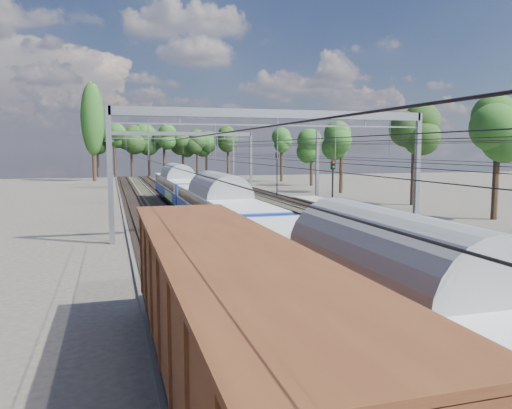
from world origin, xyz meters
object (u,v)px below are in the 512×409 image
object	(u,v)px
signal_near	(333,187)
signal_far	(277,170)
emu_train	(220,203)
worker	(193,176)
freight_boxcar	(223,312)

from	to	relation	value
signal_near	signal_far	xyz separation A→B (m)	(3.78, 24.31, 0.28)
emu_train	worker	bearing A→B (deg)	82.49
worker	signal_far	size ratio (longest dim) A/B	0.31
signal_far	emu_train	bearing A→B (deg)	-122.45
emu_train	worker	xyz separation A→B (m)	(8.63, 65.47, -1.76)
freight_boxcar	signal_near	size ratio (longest dim) A/B	2.85
freight_boxcar	signal_far	xyz separation A→B (m)	(17.41, 47.60, 1.27)
emu_train	freight_boxcar	size ratio (longest dim) A/B	4.26
worker	signal_near	bearing A→B (deg)	171.96
worker	emu_train	bearing A→B (deg)	164.00
signal_near	signal_far	distance (m)	24.61
signal_far	freight_boxcar	bearing A→B (deg)	-116.46
freight_boxcar	emu_train	bearing A→B (deg)	78.03
freight_boxcar	signal_far	world-z (taller)	signal_far
freight_boxcar	worker	bearing A→B (deg)	81.38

